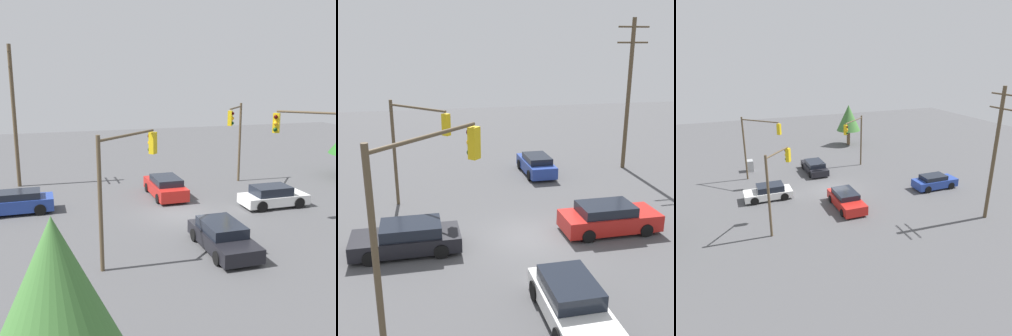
# 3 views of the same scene
# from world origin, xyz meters

# --- Properties ---
(ground_plane) EXTENTS (80.00, 80.00, 0.00)m
(ground_plane) POSITION_xyz_m (0.00, 0.00, 0.00)
(ground_plane) COLOR #4C4C4F
(sedan_dark) EXTENTS (4.66, 2.07, 1.33)m
(sedan_dark) POSITION_xyz_m (-5.52, -0.24, 0.65)
(sedan_dark) COLOR black
(sedan_dark) RESTS_ON ground_plane
(sedan_white) EXTENTS (1.97, 4.23, 1.35)m
(sedan_white) POSITION_xyz_m (-0.23, -6.11, 0.65)
(sedan_white) COLOR silver
(sedan_white) RESTS_ON ground_plane
(sedan_red) EXTENTS (4.67, 2.05, 1.42)m
(sedan_red) POSITION_xyz_m (3.92, -0.21, 0.69)
(sedan_red) COLOR red
(sedan_red) RESTS_ON ground_plane
(sedan_blue) EXTENTS (1.87, 4.29, 1.36)m
(sedan_blue) POSITION_xyz_m (3.12, 9.38, 0.67)
(sedan_blue) COLOR #233D93
(sedan_blue) RESTS_ON ground_plane
(traffic_signal_main) EXTENTS (2.63, 2.29, 6.11)m
(traffic_signal_main) POSITION_xyz_m (5.41, -6.17, 4.16)
(traffic_signal_main) COLOR brown
(traffic_signal_main) RESTS_ON ground_plane
(traffic_signal_cross) EXTENTS (2.97, 3.30, 5.87)m
(traffic_signal_cross) POSITION_xyz_m (-4.95, 4.36, 4.06)
(traffic_signal_cross) COLOR brown
(traffic_signal_cross) RESTS_ON ground_plane
(traffic_signal_aux) EXTENTS (3.30, 3.41, 6.57)m
(traffic_signal_aux) POSITION_xyz_m (-4.88, -6.16, 4.53)
(traffic_signal_aux) COLOR brown
(traffic_signal_aux) RESTS_ON ground_plane
(utility_pole_tall) EXTENTS (2.20, 0.28, 10.33)m
(utility_pole_tall) POSITION_xyz_m (9.71, 9.52, 5.46)
(utility_pole_tall) COLOR brown
(utility_pole_tall) RESTS_ON ground_plane
(electrical_cabinet) EXTENTS (0.97, 0.67, 1.24)m
(electrical_cabinet) POSITION_xyz_m (-8.56, -6.85, 0.62)
(electrical_cabinet) COLOR #9EA0A3
(electrical_cabinet) RESTS_ON ground_plane
(tree_behind) EXTENTS (3.37, 3.37, 5.71)m
(tree_behind) POSITION_xyz_m (-15.21, 7.74, 3.87)
(tree_behind) COLOR brown
(tree_behind) RESTS_ON ground_plane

